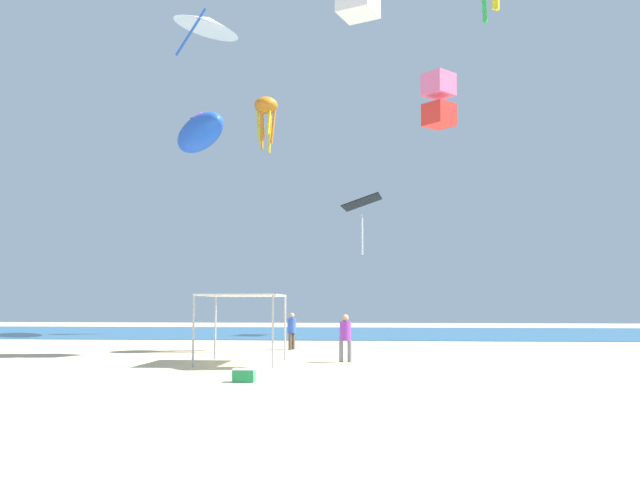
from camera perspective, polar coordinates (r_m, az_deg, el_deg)
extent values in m
cube|color=#D1BA8C|center=(17.57, -2.21, -12.57)|extent=(110.00, 110.00, 0.10)
cube|color=#28608C|center=(46.90, 2.14, -8.28)|extent=(110.00, 21.21, 0.03)
cylinder|color=#B2B2B7|center=(21.36, -11.27, -8.02)|extent=(0.07, 0.07, 2.32)
cylinder|color=#B2B2B7|center=(20.80, -4.25, -8.17)|extent=(0.07, 0.07, 2.32)
cylinder|color=#B2B2B7|center=(24.19, -9.36, -7.78)|extent=(0.07, 0.07, 2.32)
cylinder|color=#B2B2B7|center=(23.70, -3.14, -7.90)|extent=(0.07, 0.07, 2.32)
cube|color=white|center=(22.46, -6.96, -4.94)|extent=(2.69, 3.00, 0.06)
cylinder|color=slate|center=(22.91, 1.91, -9.91)|extent=(0.15, 0.15, 0.76)
cylinder|color=slate|center=(22.90, 2.67, -9.91)|extent=(0.15, 0.15, 0.76)
cylinder|color=purple|center=(22.86, 2.28, -8.13)|extent=(0.40, 0.40, 0.66)
sphere|color=tan|center=(22.85, 2.27, -6.98)|extent=(0.25, 0.25, 0.25)
cylinder|color=brown|center=(29.29, -2.41, -9.04)|extent=(0.15, 0.15, 0.75)
cylinder|color=brown|center=(29.03, -2.70, -9.06)|extent=(0.15, 0.15, 0.75)
cylinder|color=blue|center=(29.13, -2.55, -7.67)|extent=(0.39, 0.39, 0.66)
sphere|color=tan|center=(29.12, -2.55, -6.78)|extent=(0.25, 0.25, 0.25)
cube|color=#1E8C4C|center=(17.14, -6.83, -11.99)|extent=(0.56, 0.36, 0.32)
cube|color=white|center=(17.13, -6.82, -11.41)|extent=(0.57, 0.37, 0.03)
cube|color=white|center=(29.81, 3.42, 20.62)|extent=(2.00, 2.00, 1.36)
cone|color=white|center=(40.08, -10.03, 18.59)|extent=(4.97, 4.94, 1.72)
cylinder|color=blue|center=(38.32, -11.50, 17.77)|extent=(1.95, 0.78, 2.47)
cube|color=black|center=(43.45, 3.78, 3.40)|extent=(2.82, 2.92, 0.89)
cylinder|color=white|center=(43.15, 3.80, 0.53)|extent=(0.14, 0.14, 2.81)
ellipsoid|color=blue|center=(45.92, -10.74, 9.36)|extent=(6.61, 8.07, 2.87)
cone|color=purple|center=(46.25, -10.71, 10.81)|extent=(1.73, 1.67, 1.13)
ellipsoid|color=orange|center=(46.95, -4.86, 11.91)|extent=(2.34, 2.34, 1.21)
cylinder|color=orange|center=(47.02, -5.15, 10.23)|extent=(0.29, 0.34, 1.88)
cylinder|color=yellow|center=(46.54, -5.51, 10.04)|extent=(0.43, 0.21, 2.43)
cylinder|color=orange|center=(46.01, -5.24, 9.86)|extent=(0.31, 0.46, 2.99)
cylinder|color=yellow|center=(46.13, -4.59, 10.54)|extent=(0.29, 0.34, 1.88)
cylinder|color=orange|center=(46.46, -4.23, 10.06)|extent=(0.43, 0.21, 2.43)
cylinder|color=yellow|center=(46.83, -4.52, 9.58)|extent=(0.31, 0.46, 2.99)
cube|color=pink|center=(22.74, 10.56, 13.49)|extent=(1.23, 1.23, 0.78)
cube|color=red|center=(22.41, 10.61, 10.94)|extent=(1.23, 1.23, 0.78)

